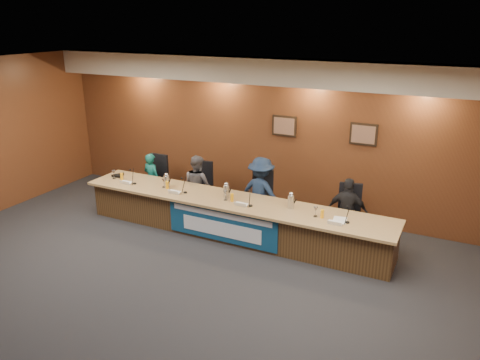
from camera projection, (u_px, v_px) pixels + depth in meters
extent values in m
plane|color=black|center=(158.00, 299.00, 6.92)|extent=(10.00, 10.00, 0.00)
cube|color=silver|center=(143.00, 80.00, 5.86)|extent=(10.00, 8.00, 0.04)
cube|color=#562D18|center=(267.00, 135.00, 9.77)|extent=(10.00, 0.04, 3.20)
cube|color=beige|center=(263.00, 71.00, 9.11)|extent=(10.00, 0.50, 0.50)
cube|color=#493019|center=(232.00, 218.00, 8.83)|extent=(6.00, 0.80, 0.70)
cube|color=#9D7A4B|center=(231.00, 201.00, 8.67)|extent=(6.10, 0.95, 0.05)
cube|color=navy|center=(221.00, 225.00, 8.47)|extent=(2.20, 0.02, 0.65)
cube|color=silver|center=(221.00, 215.00, 8.39)|extent=(2.00, 0.01, 0.10)
cube|color=silver|center=(221.00, 229.00, 8.49)|extent=(1.60, 0.01, 0.28)
cube|color=black|center=(284.00, 126.00, 9.50)|extent=(0.52, 0.04, 0.42)
cube|color=black|center=(364.00, 134.00, 8.83)|extent=(0.52, 0.04, 0.42)
imported|color=#0F544D|center=(152.00, 179.00, 10.23)|extent=(0.47, 0.35, 1.17)
imported|color=#4E4D52|center=(198.00, 185.00, 9.72)|extent=(0.75, 0.67, 1.28)
imported|color=#14233E|center=(261.00, 193.00, 9.09)|extent=(0.98, 0.64, 1.42)
imported|color=black|center=(347.00, 212.00, 8.40)|extent=(0.75, 0.33, 1.26)
cube|color=black|center=(155.00, 182.00, 10.35)|extent=(0.48, 0.48, 0.08)
cube|color=black|center=(200.00, 191.00, 9.86)|extent=(0.56, 0.56, 0.08)
cube|color=black|center=(263.00, 202.00, 9.25)|extent=(0.64, 0.64, 0.08)
cube|color=black|center=(348.00, 218.00, 8.54)|extent=(0.56, 0.56, 0.08)
cube|color=white|center=(125.00, 182.00, 9.42)|extent=(0.24, 0.08, 0.10)
cylinder|color=black|center=(135.00, 184.00, 9.45)|extent=(0.07, 0.07, 0.02)
cylinder|color=#FFAC12|center=(122.00, 177.00, 9.66)|extent=(0.06, 0.06, 0.15)
cylinder|color=silver|center=(114.00, 174.00, 9.74)|extent=(0.08, 0.08, 0.18)
cube|color=white|center=(173.00, 192.00, 8.90)|extent=(0.24, 0.08, 0.10)
cylinder|color=black|center=(185.00, 192.00, 8.97)|extent=(0.07, 0.07, 0.02)
cylinder|color=#FFAC12|center=(167.00, 185.00, 9.17)|extent=(0.06, 0.06, 0.15)
cylinder|color=silver|center=(164.00, 183.00, 9.24)|extent=(0.08, 0.08, 0.18)
cube|color=white|center=(240.00, 204.00, 8.32)|extent=(0.24, 0.08, 0.10)
cylinder|color=black|center=(251.00, 206.00, 8.34)|extent=(0.07, 0.07, 0.02)
cylinder|color=#FFAC12|center=(232.00, 197.00, 8.54)|extent=(0.06, 0.06, 0.15)
cylinder|color=silver|center=(225.00, 195.00, 8.60)|extent=(0.08, 0.08, 0.18)
cube|color=white|center=(334.00, 223.00, 7.56)|extent=(0.24, 0.08, 0.10)
cylinder|color=black|center=(347.00, 222.00, 7.67)|extent=(0.07, 0.07, 0.02)
cylinder|color=#FFAC12|center=(322.00, 214.00, 7.83)|extent=(0.06, 0.06, 0.15)
cylinder|color=silver|center=(316.00, 212.00, 7.88)|extent=(0.08, 0.08, 0.18)
cylinder|color=silver|center=(167.00, 181.00, 9.24)|extent=(0.11, 0.11, 0.24)
cylinder|color=silver|center=(226.00, 192.00, 8.70)|extent=(0.11, 0.11, 0.25)
cylinder|color=silver|center=(291.00, 202.00, 8.22)|extent=(0.12, 0.12, 0.24)
cylinder|color=black|center=(119.00, 176.00, 9.87)|extent=(0.32, 0.32, 0.05)
cube|color=white|center=(340.00, 220.00, 7.77)|extent=(0.26, 0.33, 0.01)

